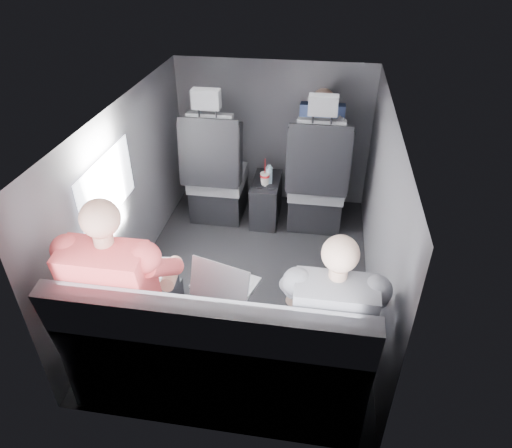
% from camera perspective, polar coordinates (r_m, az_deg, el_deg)
% --- Properties ---
extents(floor, '(2.60, 2.60, 0.00)m').
position_cam_1_polar(floor, '(3.60, -0.72, -6.75)').
color(floor, black).
rests_on(floor, ground).
extents(ceiling, '(2.60, 2.60, 0.00)m').
position_cam_1_polar(ceiling, '(2.92, -0.91, 13.94)').
color(ceiling, '#B2B2AD').
rests_on(ceiling, panel_back).
extents(panel_left, '(0.02, 2.60, 1.35)m').
position_cam_1_polar(panel_left, '(3.46, -15.71, 3.60)').
color(panel_left, '#56565B').
rests_on(panel_left, floor).
extents(panel_right, '(0.02, 2.60, 1.35)m').
position_cam_1_polar(panel_right, '(3.20, 15.30, 1.10)').
color(panel_right, '#56565B').
rests_on(panel_right, floor).
extents(panel_front, '(1.80, 0.02, 1.35)m').
position_cam_1_polar(panel_front, '(4.36, 2.13, 11.22)').
color(panel_front, '#56565B').
rests_on(panel_front, floor).
extents(panel_back, '(1.80, 0.02, 1.35)m').
position_cam_1_polar(panel_back, '(2.22, -6.65, -14.86)').
color(panel_back, '#56565B').
rests_on(panel_back, floor).
extents(side_window, '(0.02, 0.75, 0.42)m').
position_cam_1_polar(side_window, '(3.11, -18.07, 4.42)').
color(side_window, white).
rests_on(side_window, panel_left).
extents(seatbelt, '(0.35, 0.11, 0.59)m').
position_cam_1_polar(seatbelt, '(3.71, 7.92, 8.85)').
color(seatbelt, black).
rests_on(seatbelt, front_seat_right).
extents(front_seat_left, '(0.52, 0.58, 1.26)m').
position_cam_1_polar(front_seat_left, '(4.14, -4.98, 5.65)').
color(front_seat_left, black).
rests_on(front_seat_left, floor).
extents(front_seat_right, '(0.52, 0.58, 1.26)m').
position_cam_1_polar(front_seat_right, '(4.04, 7.59, 4.68)').
color(front_seat_right, black).
rests_on(front_seat_right, floor).
extents(center_console, '(0.24, 0.48, 0.41)m').
position_cam_1_polar(center_console, '(4.20, 1.27, 3.05)').
color(center_console, black).
rests_on(center_console, floor).
extents(rear_bench, '(1.60, 0.57, 0.92)m').
position_cam_1_polar(rear_bench, '(2.65, -4.77, -16.36)').
color(rear_bench, slate).
rests_on(rear_bench, floor).
extents(soda_cup, '(0.08, 0.08, 0.25)m').
position_cam_1_polar(soda_cup, '(3.99, 1.11, 5.71)').
color(soda_cup, white).
rests_on(soda_cup, center_console).
extents(water_bottle, '(0.06, 0.06, 0.17)m').
position_cam_1_polar(water_bottle, '(4.02, 1.63, 6.13)').
color(water_bottle, '#A6CBE1').
rests_on(water_bottle, center_console).
extents(laptop_white, '(0.38, 0.37, 0.27)m').
position_cam_1_polar(laptop_white, '(2.75, -14.78, -5.66)').
color(laptop_white, silver).
rests_on(laptop_white, passenger_rear_left).
extents(laptop_silver, '(0.40, 0.40, 0.25)m').
position_cam_1_polar(laptop_silver, '(2.59, -4.09, -7.35)').
color(laptop_silver, '#ADADB2').
rests_on(laptop_silver, rear_bench).
extents(laptop_black, '(0.36, 0.37, 0.22)m').
position_cam_1_polar(laptop_black, '(2.57, 9.07, -8.41)').
color(laptop_black, black).
rests_on(laptop_black, passenger_rear_right).
extents(passenger_rear_left, '(0.54, 0.65, 1.28)m').
position_cam_1_polar(passenger_rear_left, '(2.61, -15.87, -8.02)').
color(passenger_rear_left, '#2F2F33').
rests_on(passenger_rear_left, rear_bench).
extents(passenger_rear_right, '(0.48, 0.61, 1.20)m').
position_cam_1_polar(passenger_rear_right, '(2.44, 9.34, -11.48)').
color(passenger_rear_right, navy).
rests_on(passenger_rear_right, rear_bench).
extents(passenger_front_right, '(0.38, 0.38, 0.75)m').
position_cam_1_polar(passenger_front_right, '(4.12, 8.03, 10.60)').
color(passenger_front_right, navy).
rests_on(passenger_front_right, front_seat_right).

